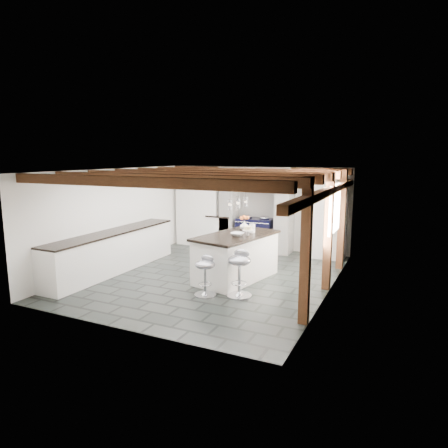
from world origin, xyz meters
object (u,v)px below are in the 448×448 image
at_px(kitchen_island, 236,256).
at_px(bar_stool_near, 239,268).
at_px(range_cooker, 256,234).
at_px(bar_stool_far, 205,271).

xyz_separation_m(kitchen_island, bar_stool_near, (0.47, -0.95, 0.05)).
bearing_deg(bar_stool_near, range_cooker, 99.49).
height_order(range_cooker, bar_stool_far, range_cooker).
height_order(bar_stool_near, bar_stool_far, bar_stool_near).
bearing_deg(range_cooker, bar_stool_near, -73.98).
relative_size(range_cooker, bar_stool_far, 1.30).
bearing_deg(bar_stool_near, bar_stool_far, -165.03).
distance_m(bar_stool_near, bar_stool_far, 0.64).
bearing_deg(kitchen_island, bar_stool_far, -83.59).
relative_size(range_cooker, kitchen_island, 0.47).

